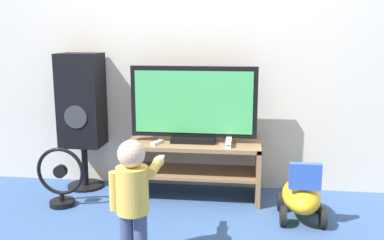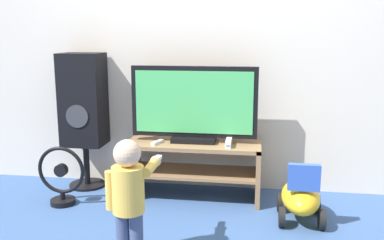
{
  "view_description": "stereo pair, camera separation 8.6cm",
  "coord_description": "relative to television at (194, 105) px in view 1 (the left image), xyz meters",
  "views": [
    {
      "loc": [
        0.39,
        -3.02,
        1.29
      ],
      "look_at": [
        0.0,
        0.13,
        0.64
      ],
      "focal_mm": 40.0,
      "sensor_mm": 36.0,
      "label": 1
    },
    {
      "loc": [
        0.48,
        -3.01,
        1.29
      ],
      "look_at": [
        0.0,
        0.13,
        0.64
      ],
      "focal_mm": 40.0,
      "sensor_mm": 36.0,
      "label": 2
    }
  ],
  "objects": [
    {
      "name": "wall_back",
      "position": [
        0.0,
        0.27,
        0.56
      ],
      "size": [
        10.0,
        0.06,
        2.6
      ],
      "color": "silver",
      "rests_on": "ground_plane"
    },
    {
      "name": "remote_primary",
      "position": [
        -0.27,
        -0.11,
        -0.28
      ],
      "size": [
        0.08,
        0.13,
        0.03
      ],
      "color": "white",
      "rests_on": "tv_stand"
    },
    {
      "name": "television",
      "position": [
        0.0,
        0.0,
        0.0
      ],
      "size": [
        0.98,
        0.2,
        0.59
      ],
      "color": "black",
      "rests_on": "tv_stand"
    },
    {
      "name": "speaker_tower",
      "position": [
        -0.94,
        0.08,
        -0.02
      ],
      "size": [
        0.34,
        0.3,
        1.13
      ],
      "color": "black",
      "rests_on": "ground_plane"
    },
    {
      "name": "tv_stand",
      "position": [
        0.0,
        -0.02,
        -0.44
      ],
      "size": [
        1.05,
        0.42,
        0.45
      ],
      "color": "#93704C",
      "rests_on": "ground_plane"
    },
    {
      "name": "ride_on_toy",
      "position": [
        0.8,
        -0.36,
        -0.57
      ],
      "size": [
        0.3,
        0.48,
        0.45
      ],
      "color": "gold",
      "rests_on": "ground_plane"
    },
    {
      "name": "child",
      "position": [
        -0.22,
        -1.04,
        -0.32
      ],
      "size": [
        0.27,
        0.42,
        0.72
      ],
      "color": "#3F4C72",
      "rests_on": "ground_plane"
    },
    {
      "name": "floor_fan",
      "position": [
        -0.97,
        -0.33,
        -0.53
      ],
      "size": [
        0.37,
        0.19,
        0.46
      ],
      "color": "black",
      "rests_on": "ground_plane"
    },
    {
      "name": "game_console",
      "position": [
        0.28,
        -0.1,
        -0.27
      ],
      "size": [
        0.04,
        0.17,
        0.05
      ],
      "color": "white",
      "rests_on": "tv_stand"
    },
    {
      "name": "ground_plane",
      "position": [
        0.0,
        -0.23,
        -0.74
      ],
      "size": [
        16.0,
        16.0,
        0.0
      ],
      "primitive_type": "plane",
      "color": "#38568C"
    }
  ]
}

